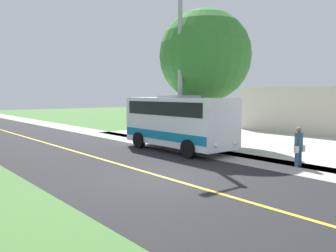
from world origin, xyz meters
TOP-DOWN VIEW (x-y plane):
  - ground_plane at (0.00, 0.00)m, footprint 120.00×120.00m
  - road_surface at (0.00, 0.00)m, footprint 8.00×100.00m
  - sidewalk at (-5.20, 0.00)m, footprint 2.40×100.00m
  - road_centre_line at (0.00, 0.00)m, footprint 0.16×100.00m
  - shuttle_bus_front at (-4.48, -4.31)m, footprint 2.60×6.68m
  - pedestrian_with_bags at (-5.58, 2.03)m, footprint 0.72×0.34m
  - street_light_pole at (-4.89, -4.80)m, footprint 1.97×0.24m
  - tree_curbside at (-7.40, -5.24)m, footprint 5.52×5.52m

SIDE VIEW (x-z plane):
  - ground_plane at x=0.00m, z-range 0.00..0.00m
  - sidewalk at x=-5.20m, z-range 0.00..0.01m
  - road_surface at x=0.00m, z-range 0.00..0.01m
  - road_centre_line at x=0.00m, z-range 0.01..0.01m
  - pedestrian_with_bags at x=-5.58m, z-range 0.06..1.72m
  - shuttle_bus_front at x=-4.48m, z-range 0.14..3.10m
  - street_light_pole at x=-4.89m, z-range 0.42..9.37m
  - tree_curbside at x=-7.40m, z-range 1.27..9.35m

